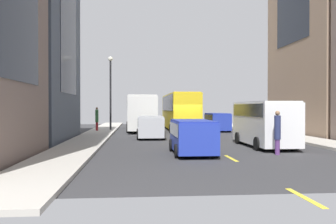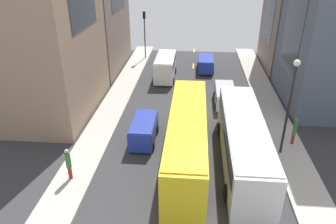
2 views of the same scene
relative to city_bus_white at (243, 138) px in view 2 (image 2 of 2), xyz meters
name	(u,v)px [view 2 (image 2 of 2)]	position (x,y,z in m)	size (l,w,h in m)	color
ground_plane	(191,117)	(3.64, -6.59, -2.01)	(41.15, 41.15, 0.00)	#333335
sidewalk_west	(275,120)	(-3.71, -6.59, -1.93)	(2.45, 44.00, 0.15)	#B2ADA3
sidewalk_east	(109,113)	(10.99, -6.59, -1.93)	(2.45, 44.00, 0.15)	#B2ADA3
lane_stripe_0	(194,50)	(3.64, -27.59, -2.00)	(0.16, 2.00, 0.01)	yellow
lane_stripe_1	(193,66)	(3.64, -20.59, -2.00)	(0.16, 2.00, 0.01)	yellow
lane_stripe_2	(192,87)	(3.64, -13.59, -2.00)	(0.16, 2.00, 0.01)	yellow
lane_stripe_3	(191,117)	(3.64, -6.59, -2.00)	(0.16, 2.00, 0.01)	yellow
lane_stripe_4	(188,164)	(3.64, 0.41, -2.00)	(0.16, 2.00, 0.01)	yellow
building_west_0	(309,7)	(-9.53, -21.36, 5.26)	(8.87, 9.49, 14.54)	#7A665B
city_bus_white	(243,138)	(0.00, 0.00, 0.00)	(2.80, 12.03, 3.35)	silver
streetcar_yellow	(187,134)	(3.76, 0.00, 0.12)	(2.70, 12.83, 3.59)	yellow
delivery_van_white	(165,65)	(6.78, -16.04, -0.49)	(2.25, 5.84, 2.58)	white
car_silver_0	(225,94)	(0.48, -9.64, -1.05)	(1.96, 4.42, 1.63)	#B7BABF
car_blue_1	(206,63)	(2.16, -19.00, -1.04)	(1.96, 4.03, 1.64)	#2338AD
car_blue_2	(144,129)	(7.14, -2.38, -0.99)	(1.92, 4.07, 1.73)	#2338AD
pedestrian_walking_far	(173,59)	(6.15, -19.58, -0.89)	(0.30, 0.30, 2.09)	#593372
pedestrian_crossing_mid	(295,130)	(-4.14, -2.66, -0.71)	(0.29, 0.29, 2.14)	maroon
pedestrian_waiting_curb	(68,163)	(11.09, 2.83, -0.67)	(0.33, 0.33, 2.20)	maroon
traffic_light_near_corner	(144,26)	(10.16, -23.05, 2.35)	(0.32, 0.44, 6.07)	black
streetlamp_near	(290,99)	(-2.99, -1.36, 2.42)	(0.44, 0.44, 6.98)	black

